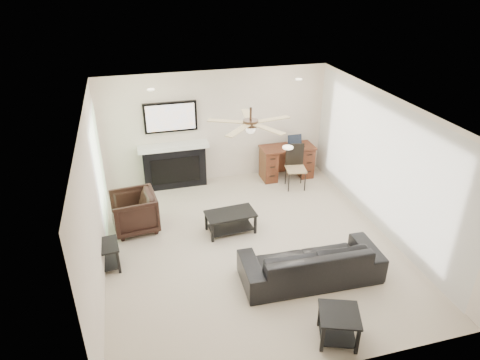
{
  "coord_description": "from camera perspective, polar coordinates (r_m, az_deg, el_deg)",
  "views": [
    {
      "loc": [
        -1.82,
        -5.99,
        4.51
      ],
      "look_at": [
        -0.12,
        0.28,
        1.18
      ],
      "focal_mm": 32.0,
      "sensor_mm": 36.0,
      "label": 1
    }
  ],
  "objects": [
    {
      "name": "room_shell",
      "position": [
        6.99,
        2.89,
        3.29
      ],
      "size": [
        5.5,
        5.54,
        2.52
      ],
      "color": "beige",
      "rests_on": "ground"
    },
    {
      "name": "armchair",
      "position": [
        8.17,
        -13.91,
        -4.16
      ],
      "size": [
        0.88,
        0.86,
        0.74
      ],
      "primitive_type": "imported",
      "rotation": [
        0.0,
        0.0,
        -1.47
      ],
      "color": "black",
      "rests_on": "ground"
    },
    {
      "name": "desk",
      "position": [
        9.92,
        6.25,
        2.42
      ],
      "size": [
        1.22,
        0.56,
        0.76
      ],
      "primitive_type": "cube",
      "color": "#3F150F",
      "rests_on": "ground"
    },
    {
      "name": "laptop",
      "position": [
        9.78,
        7.53,
        5.13
      ],
      "size": [
        0.33,
        0.24,
        0.23
      ],
      "primitive_type": "cube",
      "color": "black",
      "rests_on": "desk"
    },
    {
      "name": "desk_chair",
      "position": [
        9.42,
        7.46,
        1.64
      ],
      "size": [
        0.49,
        0.5,
        0.97
      ],
      "primitive_type": "cube",
      "rotation": [
        0.0,
        0.0,
        -0.17
      ],
      "color": "black",
      "rests_on": "ground"
    },
    {
      "name": "end_table_near",
      "position": [
        6.08,
        12.94,
        -18.47
      ],
      "size": [
        0.67,
        0.67,
        0.45
      ],
      "primitive_type": "cube",
      "rotation": [
        0.0,
        0.0,
        -0.35
      ],
      "color": "black",
      "rests_on": "ground"
    },
    {
      "name": "coffee_table",
      "position": [
        7.95,
        -1.27,
        -5.65
      ],
      "size": [
        0.93,
        0.56,
        0.4
      ],
      "primitive_type": "cube",
      "rotation": [
        0.0,
        0.0,
        0.07
      ],
      "color": "black",
      "rests_on": "ground"
    },
    {
      "name": "end_table_left",
      "position": [
        7.4,
        -17.7,
        -9.72
      ],
      "size": [
        0.54,
        0.54,
        0.45
      ],
      "primitive_type": "cube",
      "rotation": [
        0.0,
        0.0,
        0.09
      ],
      "color": "black",
      "rests_on": "ground"
    },
    {
      "name": "fireplace_unit",
      "position": [
        9.31,
        -8.88,
        4.41
      ],
      "size": [
        1.52,
        0.34,
        1.91
      ],
      "primitive_type": "cube",
      "color": "black",
      "rests_on": "ground"
    },
    {
      "name": "sofa",
      "position": [
        6.9,
        9.43,
        -10.64
      ],
      "size": [
        2.22,
        0.93,
        0.64
      ],
      "primitive_type": "imported",
      "rotation": [
        0.0,
        0.0,
        3.11
      ],
      "color": "black",
      "rests_on": "ground"
    }
  ]
}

